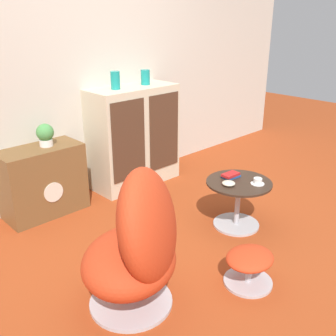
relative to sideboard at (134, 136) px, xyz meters
name	(u,v)px	position (x,y,z in m)	size (l,w,h in m)	color
ground_plane	(212,247)	(-0.39, -1.44, -0.53)	(12.00, 12.00, 0.00)	#9E3D19
wall_back	(84,63)	(-0.39, 0.24, 0.77)	(6.40, 0.06, 2.60)	beige
sideboard	(134,136)	(0.00, 0.00, 0.00)	(0.95, 0.43, 1.05)	beige
tv_console	(43,181)	(-1.05, 0.03, -0.21)	(0.73, 0.37, 0.64)	brown
egg_chair	(139,244)	(-1.23, -1.54, -0.08)	(0.92, 0.90, 0.96)	#B7B7BC
ottoman	(249,263)	(-0.55, -1.90, -0.36)	(0.36, 0.34, 0.25)	#B7B7BC
coffee_table	(238,199)	(0.03, -1.35, -0.27)	(0.56, 0.56, 0.42)	#B7B7BC
vase_leftmost	(115,80)	(-0.21, 0.00, 0.61)	(0.09, 0.09, 0.17)	teal
vase_inner_left	(145,77)	(0.18, 0.00, 0.60)	(0.09, 0.09, 0.15)	teal
potted_plant	(45,134)	(-0.98, 0.03, 0.22)	(0.15, 0.15, 0.20)	silver
teacup	(258,182)	(0.11, -1.49, -0.09)	(0.11, 0.11, 0.05)	white
book_stack	(231,175)	(0.05, -1.25, -0.09)	(0.17, 0.11, 0.04)	#1E478C
bowl	(229,183)	(-0.09, -1.34, -0.09)	(0.11, 0.11, 0.04)	beige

